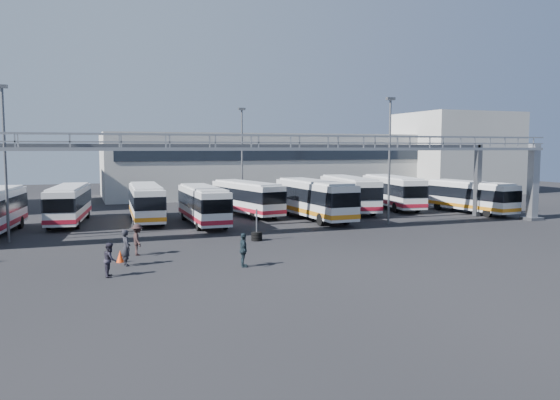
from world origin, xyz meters
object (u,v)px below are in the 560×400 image
object	(u,v)px
light_pole_mid	(390,154)
pedestrian_c	(138,240)
bus_6	(314,198)
pedestrian_a	(126,248)
light_pole_left	(5,155)
cone_right	(120,256)
light_pole_back	(242,153)
bus_5	(247,197)
pedestrian_b	(110,260)
pedestrian_d	(243,250)
bus_7	(349,192)
bus_4	(203,204)
bus_2	(69,203)
bus_3	(146,201)
bus_9	(470,196)
tire_stack	(257,235)
bus_8	(392,191)

from	to	relation	value
light_pole_mid	pedestrian_c	xyz separation A→B (m)	(-20.48, -6.37, -4.81)
bus_6	pedestrian_a	bearing A→B (deg)	-143.11
light_pole_left	cone_right	xyz separation A→B (m)	(6.42, -9.03, -5.40)
light_pole_back	bus_5	bearing A→B (deg)	-102.03
light_pole_back	pedestrian_b	xyz separation A→B (m)	(-14.25, -26.28, -4.91)
pedestrian_a	pedestrian_d	bearing A→B (deg)	-126.45
bus_7	pedestrian_a	xyz separation A→B (m)	(-22.36, -18.05, -0.91)
bus_4	pedestrian_b	distance (m)	18.11
light_pole_left	bus_6	bearing A→B (deg)	8.69
pedestrian_a	cone_right	size ratio (longest dim) A/B	2.94
bus_5	pedestrian_d	xyz separation A→B (m)	(-6.47, -21.01, -0.83)
bus_2	bus_3	world-z (taller)	bus_3
light_pole_mid	bus_9	bearing A→B (deg)	19.34
tire_stack	pedestrian_a	bearing A→B (deg)	-149.95
pedestrian_c	bus_6	bearing A→B (deg)	-58.58
bus_7	bus_9	xyz separation A→B (m)	(10.28, -5.04, -0.20)
pedestrian_c	bus_4	bearing A→B (deg)	-32.09
bus_4	pedestrian_c	bearing A→B (deg)	-118.48
bus_3	pedestrian_b	size ratio (longest dim) A/B	6.31
pedestrian_b	bus_4	bearing A→B (deg)	-18.56
bus_3	bus_9	size ratio (longest dim) A/B	1.02
light_pole_mid	bus_6	size ratio (longest dim) A/B	0.90
bus_3	bus_6	distance (m)	14.27
light_pole_left	pedestrian_a	size ratio (longest dim) A/B	5.31
bus_7	pedestrian_b	world-z (taller)	bus_7
light_pole_left	light_pole_back	size ratio (longest dim) A/B	1.00
pedestrian_d	pedestrian_c	bearing A→B (deg)	50.53
pedestrian_c	bus_5	bearing A→B (deg)	-38.58
bus_5	bus_9	size ratio (longest dim) A/B	1.03
bus_4	pedestrian_b	bearing A→B (deg)	-115.84
bus_9	tire_stack	size ratio (longest dim) A/B	4.80
light_pole_back	pedestrian_c	world-z (taller)	light_pole_back
bus_5	bus_8	size ratio (longest dim) A/B	0.94
light_pole_back	bus_8	world-z (taller)	light_pole_back
bus_2	pedestrian_b	distance (m)	20.60
light_pole_back	bus_2	size ratio (longest dim) A/B	0.98
bus_6	pedestrian_c	distance (m)	19.34
bus_6	bus_8	xyz separation A→B (m)	(11.02, 5.25, -0.04)
bus_8	bus_2	bearing A→B (deg)	-169.80
bus_7	pedestrian_c	xyz separation A→B (m)	(-21.51, -15.38, -0.96)
bus_5	pedestrian_b	world-z (taller)	bus_5
bus_9	pedestrian_a	distance (m)	35.15
light_pole_back	pedestrian_d	size ratio (longest dim) A/B	5.74
pedestrian_a	pedestrian_c	distance (m)	2.81
light_pole_back	pedestrian_a	distance (m)	27.91
bus_9	bus_5	bearing A→B (deg)	159.15
tire_stack	bus_4	bearing A→B (deg)	100.90
bus_7	bus_9	size ratio (longest dim) A/B	1.12
light_pole_left	bus_7	size ratio (longest dim) A/B	0.89
pedestrian_a	bus_6	bearing A→B (deg)	-64.14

